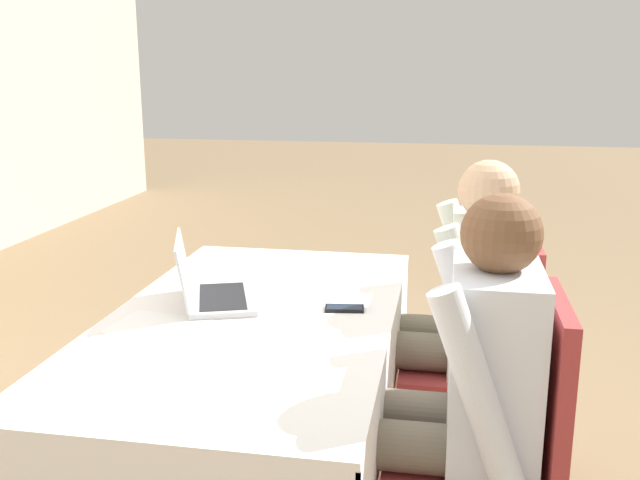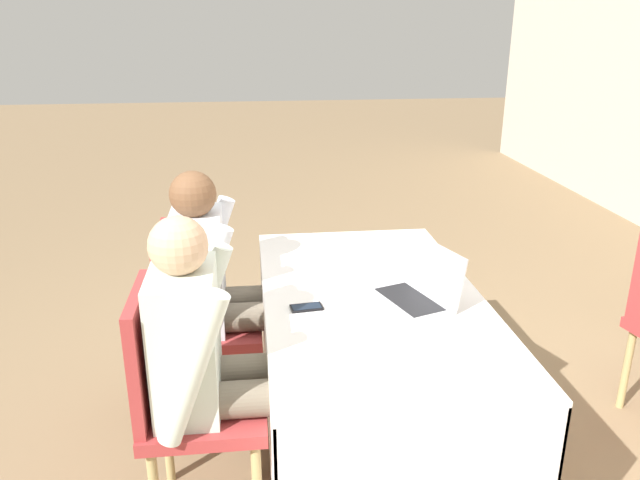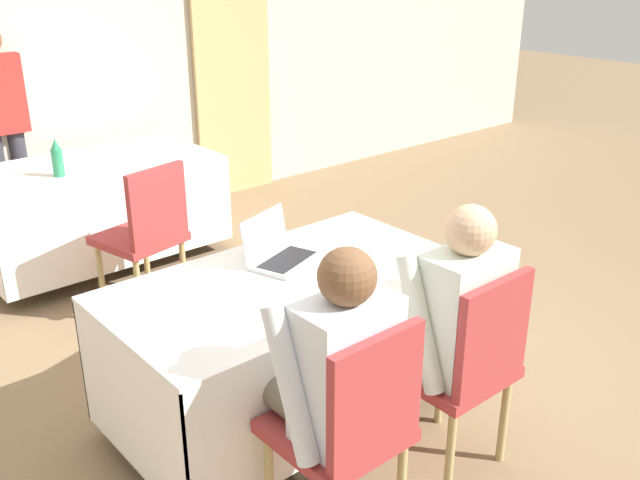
# 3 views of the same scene
# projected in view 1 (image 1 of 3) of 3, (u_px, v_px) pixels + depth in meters

# --- Properties ---
(conference_table_near) EXTENTS (1.61, 0.89, 0.72)m
(conference_table_near) POSITION_uv_depth(u_px,v_px,m) (254.00, 364.00, 2.29)
(conference_table_near) COLOR white
(conference_table_near) RESTS_ON ground_plane
(laptop) EXTENTS (0.39, 0.34, 0.22)m
(laptop) POSITION_uv_depth(u_px,v_px,m) (211.00, 290.00, 2.34)
(laptop) COLOR #B7B7BC
(laptop) RESTS_ON conference_table_near
(cell_phone) EXTENTS (0.08, 0.13, 0.01)m
(cell_phone) POSITION_uv_depth(u_px,v_px,m) (344.00, 308.00, 2.28)
(cell_phone) COLOR black
(cell_phone) RESTS_ON conference_table_near
(paper_beside_laptop) EXTENTS (0.25, 0.32, 0.00)m
(paper_beside_laptop) POSITION_uv_depth(u_px,v_px,m) (161.00, 327.00, 2.14)
(paper_beside_laptop) COLOR white
(paper_beside_laptop) RESTS_ON conference_table_near
(chair_near_left) EXTENTS (0.44, 0.44, 0.92)m
(chair_near_left) POSITION_uv_depth(u_px,v_px,m) (499.00, 445.00, 1.86)
(chair_near_left) COLOR tan
(chair_near_left) RESTS_ON ground_plane
(chair_near_right) EXTENTS (0.44, 0.44, 0.92)m
(chair_near_right) POSITION_uv_depth(u_px,v_px,m) (487.00, 352.00, 2.47)
(chair_near_right) COLOR tan
(chair_near_right) RESTS_ON ground_plane
(person_checkered_shirt) EXTENTS (0.50, 0.52, 1.18)m
(person_checkered_shirt) POSITION_uv_depth(u_px,v_px,m) (461.00, 386.00, 1.84)
(person_checkered_shirt) COLOR #665B4C
(person_checkered_shirt) RESTS_ON ground_plane
(person_white_shirt) EXTENTS (0.50, 0.52, 1.18)m
(person_white_shirt) POSITION_uv_depth(u_px,v_px,m) (459.00, 307.00, 2.45)
(person_white_shirt) COLOR #665B4C
(person_white_shirt) RESTS_ON ground_plane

